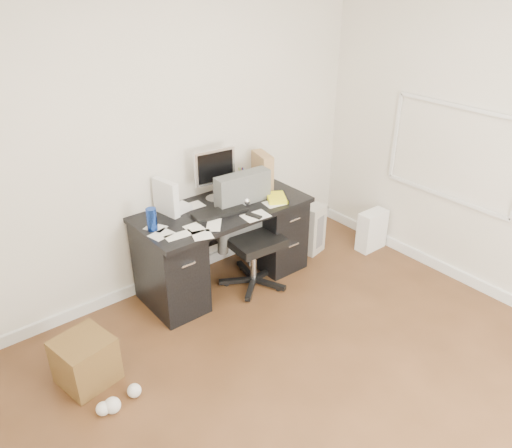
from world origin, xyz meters
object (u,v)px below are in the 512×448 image
Objects in this scene: desk at (224,243)px; wicker_basket at (85,360)px; keyboard at (220,212)px; office_chair at (254,234)px; lcd_monitor at (215,175)px; pc_tower at (299,224)px.

desk reaches higher than wicker_basket.
wicker_basket is (-1.46, -0.39, -0.23)m from desk.
keyboard is 0.39m from office_chair.
lcd_monitor is (0.05, 0.17, 0.59)m from desk.
lcd_monitor is 1.35× the size of wicker_basket.
desk is at bearing 51.22° from keyboard.
desk is 2.99× the size of pc_tower.
keyboard is at bearing -110.79° from lcd_monitor.
office_chair is at bearing -175.39° from pc_tower.
keyboard is (-0.13, -0.25, -0.22)m from lcd_monitor.
keyboard is at bearing -136.39° from desk.
pc_tower is (1.05, 0.13, -0.51)m from keyboard.
desk is 0.38m from keyboard.
lcd_monitor is at bearing 20.41° from wicker_basket.
lcd_monitor reaches higher than wicker_basket.
desk is 1.48× the size of office_chair.
lcd_monitor reaches higher than pc_tower.
office_chair reaches higher than pc_tower.
office_chair is (0.14, -0.36, -0.48)m from lcd_monitor.
desk is 3.19× the size of lcd_monitor.
pc_tower is (0.78, 0.24, -0.26)m from office_chair.
keyboard reaches higher than desk.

